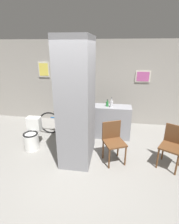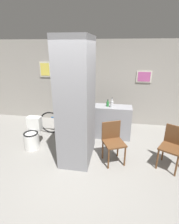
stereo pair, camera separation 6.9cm
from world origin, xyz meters
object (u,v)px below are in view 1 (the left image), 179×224
object	(u,v)px
bicycle	(66,123)
bottle_tall	(112,104)
chair_near_pillar	(113,140)
chair_by_doorway	(173,144)
toilet	(32,136)

from	to	relation	value
bicycle	bottle_tall	size ratio (longest dim) A/B	5.97
bicycle	bottle_tall	world-z (taller)	bottle_tall
chair_near_pillar	chair_by_doorway	distance (m)	1.21
toilet	chair_by_doorway	size ratio (longest dim) A/B	0.83
chair_by_doorway	bottle_tall	bearing A→B (deg)	170.82
toilet	bicycle	bearing A→B (deg)	51.34
chair_near_pillar	chair_by_doorway	world-z (taller)	same
toilet	chair_near_pillar	world-z (taller)	chair_near_pillar
chair_by_doorway	bicycle	distance (m)	2.78
chair_near_pillar	bicycle	bearing A→B (deg)	118.54
toilet	chair_near_pillar	size ratio (longest dim) A/B	0.83
chair_by_doorway	bottle_tall	size ratio (longest dim) A/B	3.35
bicycle	bottle_tall	xyz separation A→B (m)	(1.27, 0.01, 0.65)
chair_near_pillar	bottle_tall	world-z (taller)	bottle_tall
chair_near_pillar	chair_by_doorway	bearing A→B (deg)	-24.69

